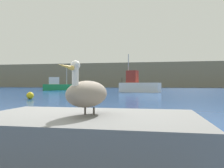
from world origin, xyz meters
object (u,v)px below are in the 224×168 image
(fishing_boat_white, at_px, (138,85))
(mooring_buoy, at_px, (30,96))
(fishing_boat_green, at_px, (57,85))
(pelican, at_px, (87,93))

(fishing_boat_white, height_order, mooring_buoy, fishing_boat_white)
(fishing_boat_green, bearing_deg, fishing_boat_white, -54.32)
(fishing_boat_white, xyz_separation_m, mooring_buoy, (-7.23, -15.91, -0.71))
(fishing_boat_white, relative_size, fishing_boat_green, 1.09)
(pelican, bearing_deg, fishing_boat_green, -141.68)
(pelican, bearing_deg, fishing_boat_white, -164.17)
(fishing_boat_green, xyz_separation_m, mooring_buoy, (8.40, -23.47, -0.60))
(fishing_boat_white, distance_m, mooring_buoy, 17.49)
(pelican, bearing_deg, mooring_buoy, -133.07)
(pelican, distance_m, fishing_boat_green, 39.96)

